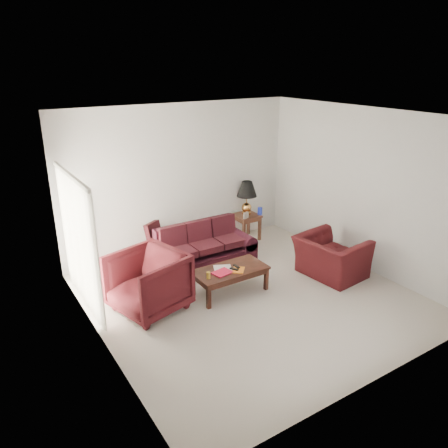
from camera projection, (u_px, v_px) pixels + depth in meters
name	position (u px, v px, depth m)	size (l,w,h in m)	color
floor	(251.00, 297.00, 7.38)	(5.00, 5.00, 0.00)	beige
blinds	(78.00, 243.00, 6.81)	(0.10, 2.00, 2.16)	silver
sofa	(203.00, 247.00, 8.34)	(2.00, 0.86, 0.82)	black
throw_pillow	(153.00, 232.00, 8.42)	(0.37, 0.11, 0.37)	black
end_table	(246.00, 227.00, 9.69)	(0.52, 0.52, 0.57)	#572A1D
table_lamp	(247.00, 198.00, 9.52)	(0.44, 0.44, 0.74)	#B77B39
clock	(246.00, 215.00, 9.35)	(0.13, 0.05, 0.13)	#B1B2B5
blue_canister	(260.00, 211.00, 9.57)	(0.10, 0.10, 0.16)	#1C2DB8
picture_frame	(236.00, 211.00, 9.58)	(0.14, 0.02, 0.17)	white
floor_lamp	(90.00, 240.00, 7.84)	(0.23, 0.23, 1.44)	silver
armchair_left	(148.00, 282.00, 6.85)	(1.04, 1.07, 0.97)	#3E0E12
armchair_right	(331.00, 257.00, 8.00)	(1.14, 1.00, 0.74)	#3B0D10
coffee_table	(230.00, 280.00, 7.47)	(1.26, 0.63, 0.44)	black
magazine_red	(222.00, 273.00, 7.24)	(0.31, 0.23, 0.02)	red
magazine_white	(223.00, 268.00, 7.40)	(0.30, 0.22, 0.02)	silver
magazine_orange	(238.00, 270.00, 7.33)	(0.25, 0.19, 0.01)	#CC6818
remote_a	(234.00, 269.00, 7.32)	(0.05, 0.15, 0.02)	black
remote_b	(237.00, 266.00, 7.42)	(0.05, 0.16, 0.02)	black
yellow_glass	(208.00, 275.00, 7.05)	(0.07, 0.07, 0.11)	gold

